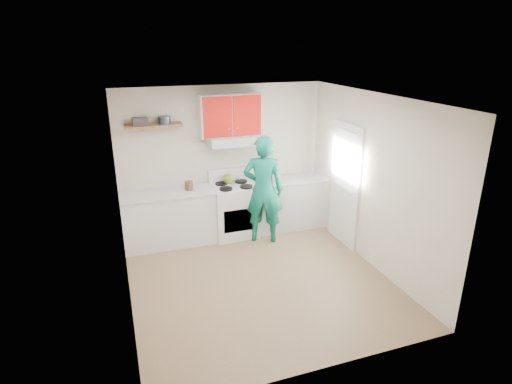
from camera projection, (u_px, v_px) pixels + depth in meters
name	position (u px, v px, depth m)	size (l,w,h in m)	color
floor	(259.00, 279.00, 6.14)	(3.80, 3.80, 0.00)	brown
ceiling	(259.00, 99.00, 5.26)	(3.60, 3.80, 0.04)	white
back_wall	(223.00, 160.00, 7.38)	(3.60, 0.04, 2.60)	beige
front_wall	(326.00, 261.00, 4.01)	(3.60, 0.04, 2.60)	beige
left_wall	(121.00, 213.00, 5.14)	(0.04, 3.80, 2.60)	beige
right_wall	(373.00, 182.00, 6.26)	(0.04, 3.80, 2.60)	beige
door	(345.00, 185.00, 6.97)	(0.05, 0.85, 2.05)	white
door_glass	(346.00, 161.00, 6.81)	(0.01, 0.55, 0.95)	white
counter_left	(169.00, 219.00, 7.08)	(1.52, 0.60, 0.90)	silver
counter_right	(288.00, 203.00, 7.76)	(1.32, 0.60, 0.90)	silver
stove	(234.00, 210.00, 7.41)	(0.76, 0.65, 0.92)	white
range_hood	(231.00, 141.00, 7.09)	(0.76, 0.44, 0.15)	silver
upper_cabinets	(230.00, 115.00, 6.99)	(1.02, 0.33, 0.70)	#AF150F
shelf	(154.00, 125.00, 6.65)	(0.90, 0.30, 0.04)	brown
books	(140.00, 122.00, 6.53)	(0.23, 0.17, 0.12)	#393237
tin	(164.00, 120.00, 6.66)	(0.20, 0.20, 0.12)	#333D4C
kettle	(228.00, 179.00, 7.34)	(0.21, 0.21, 0.18)	olive
crock	(189.00, 186.00, 7.04)	(0.14, 0.14, 0.17)	#4D3522
cutting_board	(277.00, 182.00, 7.51)	(0.32, 0.23, 0.02)	olive
silicone_mat	(302.00, 180.00, 7.62)	(0.30, 0.25, 0.01)	red
person	(263.00, 190.00, 7.04)	(0.68, 0.44, 1.86)	#0B6853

